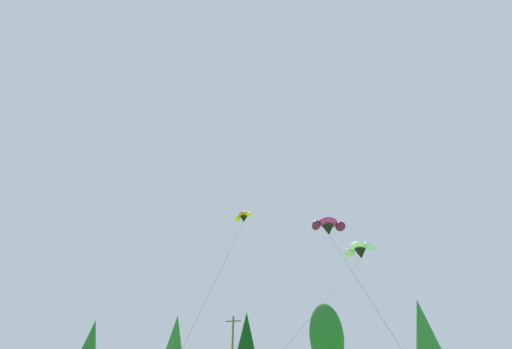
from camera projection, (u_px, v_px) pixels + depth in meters
The scene contains 8 objects.
treeline_tree_a at pixel (90, 345), 57.82m from camera, with size 3.94×3.94×10.62m.
treeline_tree_b at pixel (175, 342), 52.70m from camera, with size 3.92×3.92×10.54m.
treeline_tree_c at pixel (246, 340), 50.50m from camera, with size 3.93×3.93×10.61m.
treeline_tree_d at pixel (327, 336), 47.59m from camera, with size 4.85×4.85×11.31m.
treeline_tree_e at pixel (424, 332), 45.03m from camera, with size 4.09×4.09×11.34m.
parafoil_kite_high_orange at pixel (243, 217), 32.09m from camera, with size 2.13×9.34×14.08m.
parafoil_kite_mid_white at pixel (359, 250), 32.29m from camera, with size 6.43×19.76×11.66m.
parafoil_kite_far_magenta at pixel (328, 226), 27.31m from camera, with size 5.19×11.49×11.69m.
Camera 1 is at (5.86, 5.04, 1.97)m, focal length 23.34 mm.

